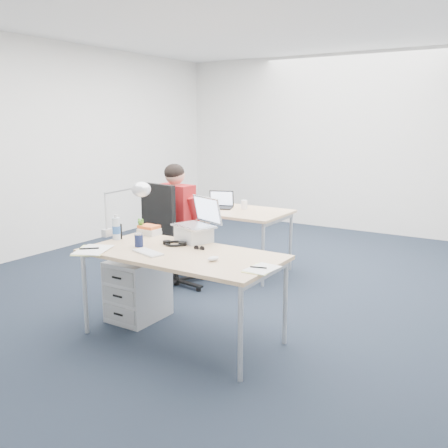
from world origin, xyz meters
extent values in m
plane|color=black|center=(0.00, 0.00, 0.00)|extent=(7.00, 7.00, 0.00)
cube|color=silver|center=(0.00, 3.50, 1.40)|extent=(6.00, 0.02, 2.80)
cube|color=silver|center=(-3.00, 0.00, 1.40)|extent=(0.02, 7.00, 2.80)
cube|color=white|center=(0.00, 0.00, 2.80)|extent=(6.00, 7.00, 0.01)
cube|color=tan|center=(0.24, -1.31, 0.71)|extent=(1.60, 0.80, 0.03)
cylinder|color=#B7BABC|center=(-0.51, -1.66, 0.35)|extent=(0.04, 0.04, 0.70)
cylinder|color=#B7BABC|center=(0.99, -1.66, 0.35)|extent=(0.04, 0.04, 0.70)
cylinder|color=#B7BABC|center=(-0.51, -0.96, 0.35)|extent=(0.04, 0.04, 0.70)
cylinder|color=#B7BABC|center=(0.99, -0.96, 0.35)|extent=(0.04, 0.04, 0.70)
cube|color=tan|center=(-0.58, 0.55, 0.71)|extent=(1.60, 0.80, 0.03)
cylinder|color=#B7BABC|center=(-1.33, 0.20, 0.35)|extent=(0.04, 0.04, 0.70)
cylinder|color=#B7BABC|center=(0.17, 0.20, 0.35)|extent=(0.04, 0.04, 0.70)
cylinder|color=#B7BABC|center=(-1.33, 0.90, 0.35)|extent=(0.04, 0.04, 0.70)
cylinder|color=#B7BABC|center=(0.17, 0.90, 0.35)|extent=(0.04, 0.04, 0.70)
cylinder|color=black|center=(-0.65, -0.25, 0.27)|extent=(0.05, 0.05, 0.44)
cube|color=black|center=(-0.65, -0.25, 0.50)|extent=(0.55, 0.55, 0.08)
cube|color=black|center=(-0.68, -0.49, 0.85)|extent=(0.46, 0.12, 0.55)
cube|color=#A41719|center=(-0.65, -0.24, 0.82)|extent=(0.41, 0.23, 0.54)
sphere|color=tan|center=(-0.65, -0.24, 1.20)|extent=(0.21, 0.21, 0.21)
cube|color=#ADAFB2|center=(-0.36, -1.17, 0.28)|extent=(0.40, 0.50, 0.55)
cube|color=#ADAFB2|center=(-1.07, 0.47, 0.28)|extent=(0.40, 0.50, 0.55)
cube|color=white|center=(0.02, -1.47, 0.74)|extent=(0.31, 0.20, 0.01)
ellipsoid|color=white|center=(0.58, -1.38, 0.75)|extent=(0.09, 0.11, 0.03)
cylinder|color=#161E45|center=(-0.18, -1.35, 0.79)|extent=(0.07, 0.07, 0.11)
cylinder|color=silver|center=(-0.51, -1.26, 0.84)|extent=(0.08, 0.08, 0.22)
cube|color=silver|center=(-0.40, -0.96, 0.77)|extent=(0.23, 0.21, 0.09)
cube|color=black|center=(-0.50, -1.23, 0.80)|extent=(0.04, 0.03, 0.14)
cube|color=#F7FF93|center=(-0.41, -1.66, 0.74)|extent=(0.35, 0.40, 0.01)
cube|color=#F7FF93|center=(0.99, -1.38, 0.73)|extent=(0.19, 0.26, 0.01)
cylinder|color=white|center=(-0.33, 0.67, 0.78)|extent=(0.08, 0.08, 0.11)
cube|color=white|center=(-0.87, 0.71, 0.73)|extent=(0.31, 0.39, 0.01)
camera|label=1|loc=(2.57, -4.37, 1.76)|focal=40.00mm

